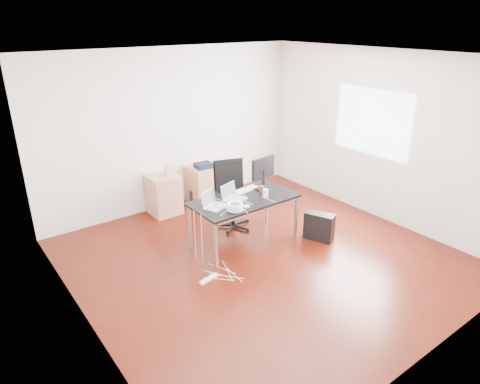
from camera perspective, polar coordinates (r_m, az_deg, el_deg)
room_shell at (r=5.72m, az=3.60°, el=3.54°), size 5.00×5.00×5.00m
desk at (r=6.38m, az=0.55°, el=-1.36°), size 1.60×0.80×0.73m
office_chair at (r=6.96m, az=-1.15°, el=0.08°), size 0.60×0.62×1.08m
filing_cabinet_left at (r=7.61m, az=-10.12°, el=-0.33°), size 0.50×0.50×0.70m
filing_cabinet_right at (r=7.98m, az=-4.97°, el=1.01°), size 0.50×0.50×0.70m
pc_tower at (r=6.78m, az=10.49°, el=-4.53°), size 0.36×0.49×0.44m
wastebasket at (r=8.00m, az=-5.88°, el=-0.58°), size 0.30×0.30×0.28m
power_strip at (r=5.80m, az=-4.15°, el=-11.49°), size 0.31×0.12×0.04m
laptop_left at (r=6.09m, az=-3.55°, el=-1.50°), size 0.40×0.36×0.23m
laptop_right at (r=6.32m, az=-0.96°, el=-0.54°), size 0.39×0.34×0.23m
monitor at (r=6.66m, az=3.11°, el=2.76°), size 0.45×0.26×0.51m
keyboard at (r=6.67m, az=0.79°, el=0.32°), size 0.45×0.19×0.02m
cup_white at (r=6.42m, az=3.41°, el=-0.14°), size 0.10×0.10×0.12m
cup_brown at (r=6.59m, az=2.94°, el=0.39°), size 0.08×0.08×0.10m
cable_coil at (r=5.97m, az=-0.66°, el=-2.00°), size 0.24×0.24×0.11m
power_adapter at (r=6.08m, az=0.89°, el=-1.93°), size 0.08×0.08×0.03m
speaker at (r=7.47m, az=-9.63°, el=2.87°), size 0.10×0.10×0.18m
navy_garment at (r=7.78m, az=-4.88°, el=3.55°), size 0.32×0.26×0.09m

